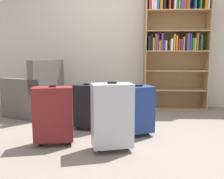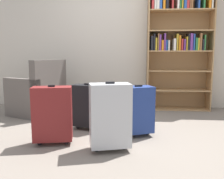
{
  "view_description": "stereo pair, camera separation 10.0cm",
  "coord_description": "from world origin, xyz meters",
  "px_view_note": "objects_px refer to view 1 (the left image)",
  "views": [
    {
      "loc": [
        -0.03,
        -2.83,
        0.98
      ],
      "look_at": [
        -0.17,
        0.15,
        0.55
      ],
      "focal_mm": 38.96,
      "sensor_mm": 36.0,
      "label": 1
    },
    {
      "loc": [
        0.07,
        -2.83,
        0.98
      ],
      "look_at": [
        -0.17,
        0.15,
        0.55
      ],
      "focal_mm": 38.96,
      "sensor_mm": 36.0,
      "label": 2
    }
  ],
  "objects_px": {
    "armchair": "(36,96)",
    "suitcase_black": "(87,106)",
    "mug": "(62,114)",
    "suitcase_dark_red": "(53,114)",
    "suitcase_navy_blue": "(138,109)",
    "suitcase_silver": "(112,115)",
    "bookshelf": "(175,42)"
  },
  "relations": [
    {
      "from": "suitcase_navy_blue",
      "to": "suitcase_black",
      "type": "relative_size",
      "value": 1.02
    },
    {
      "from": "bookshelf",
      "to": "suitcase_black",
      "type": "bearing_deg",
      "value": -135.89
    },
    {
      "from": "armchair",
      "to": "suitcase_black",
      "type": "height_order",
      "value": "armchair"
    },
    {
      "from": "armchair",
      "to": "mug",
      "type": "bearing_deg",
      "value": -12.53
    },
    {
      "from": "suitcase_navy_blue",
      "to": "suitcase_black",
      "type": "distance_m",
      "value": 0.69
    },
    {
      "from": "armchair",
      "to": "suitcase_black",
      "type": "bearing_deg",
      "value": -37.88
    },
    {
      "from": "armchair",
      "to": "suitcase_dark_red",
      "type": "distance_m",
      "value": 1.47
    },
    {
      "from": "suitcase_dark_red",
      "to": "bookshelf",
      "type": "bearing_deg",
      "value": 48.93
    },
    {
      "from": "armchair",
      "to": "suitcase_silver",
      "type": "xyz_separation_m",
      "value": [
        1.31,
        -1.43,
        0.05
      ]
    },
    {
      "from": "suitcase_dark_red",
      "to": "suitcase_silver",
      "type": "xyz_separation_m",
      "value": [
        0.64,
        -0.12,
        0.03
      ]
    },
    {
      "from": "suitcase_silver",
      "to": "bookshelf",
      "type": "bearing_deg",
      "value": 63.27
    },
    {
      "from": "armchair",
      "to": "suitcase_silver",
      "type": "distance_m",
      "value": 1.94
    },
    {
      "from": "suitcase_navy_blue",
      "to": "suitcase_dark_red",
      "type": "xyz_separation_m",
      "value": [
        -0.94,
        -0.36,
        0.02
      ]
    },
    {
      "from": "suitcase_silver",
      "to": "suitcase_black",
      "type": "bearing_deg",
      "value": 117.69
    },
    {
      "from": "bookshelf",
      "to": "suitcase_black",
      "type": "xyz_separation_m",
      "value": [
        -1.38,
        -1.34,
        -0.88
      ]
    },
    {
      "from": "armchair",
      "to": "suitcase_dark_red",
      "type": "relative_size",
      "value": 1.4
    },
    {
      "from": "mug",
      "to": "bookshelf",
      "type": "bearing_deg",
      "value": 20.44
    },
    {
      "from": "bookshelf",
      "to": "suitcase_navy_blue",
      "type": "height_order",
      "value": "bookshelf"
    },
    {
      "from": "suitcase_silver",
      "to": "suitcase_black",
      "type": "xyz_separation_m",
      "value": [
        -0.36,
        0.69,
        -0.05
      ]
    },
    {
      "from": "armchair",
      "to": "mug",
      "type": "relative_size",
      "value": 7.67
    },
    {
      "from": "bookshelf",
      "to": "suitcase_navy_blue",
      "type": "relative_size",
      "value": 3.3
    },
    {
      "from": "suitcase_dark_red",
      "to": "suitcase_navy_blue",
      "type": "bearing_deg",
      "value": 21.12
    },
    {
      "from": "bookshelf",
      "to": "suitcase_dark_red",
      "type": "xyz_separation_m",
      "value": [
        -1.66,
        -1.9,
        -0.86
      ]
    },
    {
      "from": "bookshelf",
      "to": "suitcase_navy_blue",
      "type": "bearing_deg",
      "value": -115.14
    },
    {
      "from": "mug",
      "to": "armchair",
      "type": "bearing_deg",
      "value": 167.47
    },
    {
      "from": "suitcase_dark_red",
      "to": "suitcase_silver",
      "type": "distance_m",
      "value": 0.65
    },
    {
      "from": "suitcase_navy_blue",
      "to": "suitcase_dark_red",
      "type": "bearing_deg",
      "value": -158.88
    },
    {
      "from": "suitcase_silver",
      "to": "mug",
      "type": "bearing_deg",
      "value": 122.94
    },
    {
      "from": "suitcase_navy_blue",
      "to": "suitcase_black",
      "type": "height_order",
      "value": "suitcase_navy_blue"
    },
    {
      "from": "bookshelf",
      "to": "suitcase_silver",
      "type": "bearing_deg",
      "value": -116.73
    },
    {
      "from": "suitcase_dark_red",
      "to": "armchair",
      "type": "bearing_deg",
      "value": 117.24
    },
    {
      "from": "suitcase_black",
      "to": "suitcase_navy_blue",
      "type": "bearing_deg",
      "value": -17.28
    }
  ]
}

